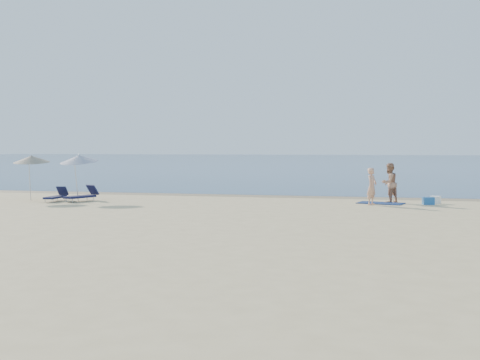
# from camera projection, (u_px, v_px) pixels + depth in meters

# --- Properties ---
(ground) EXTENTS (160.00, 160.00, 0.00)m
(ground) POSITION_uv_depth(u_px,v_px,m) (164.00, 279.00, 11.41)
(ground) COLOR beige
(ground) RESTS_ON ground
(sea) EXTENTS (240.00, 160.00, 0.01)m
(sea) POSITION_uv_depth(u_px,v_px,m) (355.00, 161.00, 108.74)
(sea) COLOR navy
(sea) RESTS_ON ground
(wet_sand_strip) EXTENTS (240.00, 1.60, 0.00)m
(wet_sand_strip) POSITION_uv_depth(u_px,v_px,m) (297.00, 197.00, 30.29)
(wet_sand_strip) COLOR #847254
(wet_sand_strip) RESTS_ON ground
(person_left) EXTENTS (0.59, 0.69, 1.61)m
(person_left) POSITION_uv_depth(u_px,v_px,m) (372.00, 186.00, 25.93)
(person_left) COLOR tan
(person_left) RESTS_ON ground
(person_right) EXTENTS (1.09, 1.10, 1.79)m
(person_right) POSITION_uv_depth(u_px,v_px,m) (389.00, 183.00, 26.99)
(person_right) COLOR #AB775A
(person_right) RESTS_ON ground
(beach_towel) EXTENTS (2.18, 1.57, 0.03)m
(beach_towel) POSITION_uv_depth(u_px,v_px,m) (381.00, 203.00, 26.65)
(beach_towel) COLOR #102250
(beach_towel) RESTS_ON ground
(white_bag) EXTENTS (0.49, 0.47, 0.33)m
(white_bag) POSITION_uv_depth(u_px,v_px,m) (435.00, 200.00, 26.59)
(white_bag) COLOR white
(white_bag) RESTS_ON ground
(blue_cooler) EXTENTS (0.53, 0.43, 0.33)m
(blue_cooler) POSITION_uv_depth(u_px,v_px,m) (428.00, 201.00, 26.12)
(blue_cooler) COLOR #1F5DA8
(blue_cooler) RESTS_ON ground
(umbrella_near) EXTENTS (1.93, 1.95, 2.29)m
(umbrella_near) POSITION_uv_depth(u_px,v_px,m) (79.00, 159.00, 27.77)
(umbrella_near) COLOR silver
(umbrella_near) RESTS_ON ground
(umbrella_far) EXTENTS (2.00, 2.02, 2.22)m
(umbrella_far) POSITION_uv_depth(u_px,v_px,m) (32.00, 159.00, 28.18)
(umbrella_far) COLOR silver
(umbrella_far) RESTS_ON ground
(lounger_left) EXTENTS (0.49, 1.50, 0.66)m
(lounger_left) POSITION_uv_depth(u_px,v_px,m) (57.00, 196.00, 27.75)
(lounger_left) COLOR #15193B
(lounger_left) RESTS_ON ground
(lounger_right) EXTENTS (1.16, 1.76, 0.74)m
(lounger_right) POSITION_uv_depth(u_px,v_px,m) (82.00, 195.00, 27.72)
(lounger_right) COLOR #16183C
(lounger_right) RESTS_ON ground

